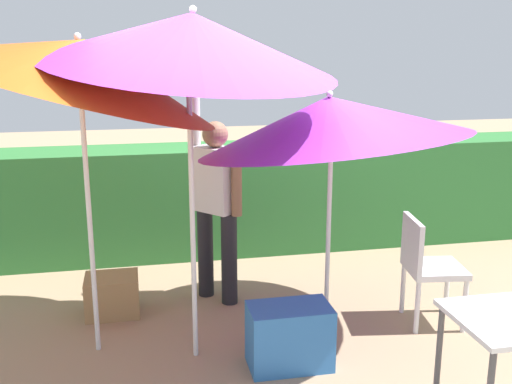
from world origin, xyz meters
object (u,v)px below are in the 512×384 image
(umbrella_yellow, at_px, (191,40))
(person_vendor, at_px, (216,198))
(chair_plastic, at_px, (426,264))
(crate_cardboard, at_px, (112,295))
(cooler_box, at_px, (289,336))
(umbrella_rainbow, at_px, (79,65))
(umbrella_orange, at_px, (330,120))

(umbrella_yellow, distance_m, person_vendor, 1.65)
(chair_plastic, relative_size, crate_cardboard, 2.02)
(umbrella_yellow, height_order, cooler_box, umbrella_yellow)
(cooler_box, relative_size, crate_cardboard, 1.31)
(umbrella_rainbow, bearing_deg, chair_plastic, -2.46)
(person_vendor, relative_size, cooler_box, 3.25)
(umbrella_yellow, distance_m, chair_plastic, 2.56)
(umbrella_rainbow, bearing_deg, umbrella_yellow, -19.94)
(cooler_box, distance_m, crate_cardboard, 1.68)
(umbrella_orange, height_order, person_vendor, umbrella_orange)
(chair_plastic, bearing_deg, umbrella_orange, 173.90)
(umbrella_orange, height_order, chair_plastic, umbrella_orange)
(umbrella_orange, xyz_separation_m, person_vendor, (-0.77, 0.71, -0.74))
(person_vendor, bearing_deg, cooler_box, -74.76)
(chair_plastic, bearing_deg, umbrella_yellow, -175.28)
(chair_plastic, xyz_separation_m, crate_cardboard, (-2.51, 0.67, -0.34))
(umbrella_yellow, xyz_separation_m, person_vendor, (0.28, 0.95, -1.32))
(umbrella_rainbow, height_order, cooler_box, umbrella_rainbow)
(person_vendor, relative_size, chair_plastic, 2.11)
(umbrella_orange, xyz_separation_m, umbrella_yellow, (-1.05, -0.24, 0.58))
(person_vendor, height_order, cooler_box, person_vendor)
(crate_cardboard, bearing_deg, person_vendor, 7.97)
(cooler_box, bearing_deg, chair_plastic, 19.70)
(cooler_box, bearing_deg, umbrella_orange, 50.95)
(umbrella_orange, xyz_separation_m, crate_cardboard, (-1.69, 0.58, -1.51))
(umbrella_rainbow, relative_size, umbrella_orange, 1.22)
(umbrella_rainbow, distance_m, chair_plastic, 3.05)
(umbrella_yellow, bearing_deg, cooler_box, -25.55)
(umbrella_rainbow, height_order, umbrella_orange, umbrella_rainbow)
(umbrella_yellow, relative_size, person_vendor, 1.39)
(umbrella_rainbow, distance_m, umbrella_orange, 1.83)
(umbrella_orange, bearing_deg, umbrella_yellow, -167.05)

